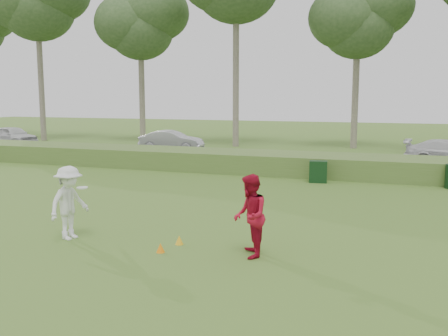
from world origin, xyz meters
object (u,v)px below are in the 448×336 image
at_px(player_red, 250,216).
at_px(car_left, 13,136).
at_px(cone_orange, 160,248).
at_px(car_mid, 172,141).
at_px(player_white, 69,203).
at_px(utility_cabinet, 318,172).
at_px(cone_yellow, 179,240).

xyz_separation_m(player_red, car_left, (-23.13, 18.02, -0.17)).
xyz_separation_m(cone_orange, car_mid, (-8.75, 18.63, 0.61)).
xyz_separation_m(player_white, utility_cabinet, (4.43, 10.35, -0.47)).
bearing_deg(car_left, cone_orange, -118.29).
relative_size(player_red, cone_orange, 8.51).
distance_m(player_white, cone_orange, 2.74).
bearing_deg(player_white, cone_orange, -85.99).
height_order(cone_orange, utility_cabinet, utility_cabinet).
bearing_deg(player_red, car_mid, -169.80).
height_order(cone_orange, car_left, car_left).
bearing_deg(cone_orange, car_left, 138.91).
bearing_deg(player_white, car_mid, 27.29).
distance_m(cone_yellow, utility_cabinet, 10.01).
bearing_deg(cone_orange, cone_yellow, 78.87).
bearing_deg(player_red, cone_orange, -98.71).
height_order(player_white, utility_cabinet, player_white).
xyz_separation_m(player_white, player_red, (4.60, 0.19, 0.01)).
bearing_deg(car_mid, cone_yellow, -161.11).
xyz_separation_m(player_red, utility_cabinet, (-0.17, 10.16, -0.47)).
bearing_deg(cone_yellow, player_red, -9.08).
xyz_separation_m(car_left, car_mid, (12.38, 0.20, -0.02)).
xyz_separation_m(player_red, cone_yellow, (-1.85, 0.30, -0.81)).
bearing_deg(cone_yellow, utility_cabinet, 80.28).
distance_m(player_white, car_mid, 19.41).
height_order(cone_yellow, car_mid, car_mid).
bearing_deg(player_white, car_left, 54.34).
distance_m(cone_orange, car_left, 28.05).
height_order(player_red, cone_yellow, player_red).
distance_m(player_red, car_left, 29.32).
bearing_deg(cone_orange, player_red, 11.60).
relative_size(player_red, cone_yellow, 8.39).
xyz_separation_m(player_red, car_mid, (-10.74, 18.22, -0.20)).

